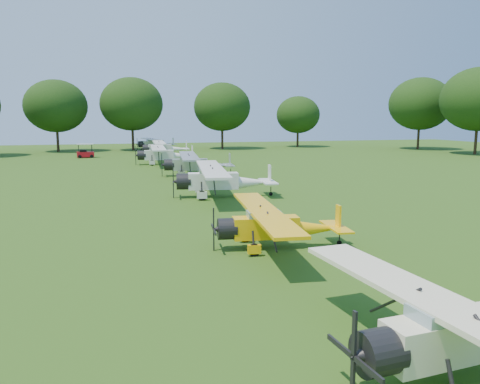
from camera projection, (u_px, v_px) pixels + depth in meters
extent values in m
plane|color=#294812|center=(215.00, 205.00, 30.85)|extent=(160.00, 160.00, 0.00)
cylinder|color=#322113|center=(476.00, 139.00, 73.72)|extent=(0.44, 0.44, 4.99)
ellipsoid|color=black|center=(479.00, 99.00, 72.77)|extent=(11.65, 11.65, 9.90)
cylinder|color=#322113|center=(418.00, 136.00, 86.44)|extent=(0.44, 0.44, 4.81)
ellipsoid|color=black|center=(420.00, 104.00, 85.53)|extent=(11.23, 11.23, 9.55)
cylinder|color=#322113|center=(298.00, 138.00, 93.92)|extent=(0.44, 0.44, 3.70)
ellipsoid|color=black|center=(298.00, 115.00, 93.22)|extent=(8.63, 8.63, 7.34)
cylinder|color=#322113|center=(222.00, 137.00, 87.76)|extent=(0.44, 0.44, 4.51)
ellipsoid|color=black|center=(222.00, 107.00, 86.91)|extent=(10.52, 10.52, 8.94)
cylinder|color=#322113|center=(133.00, 137.00, 83.80)|extent=(0.44, 0.44, 4.74)
ellipsoid|color=black|center=(132.00, 104.00, 82.90)|extent=(11.05, 11.05, 9.39)
cylinder|color=#322113|center=(58.00, 138.00, 80.21)|extent=(0.44, 0.44, 4.49)
ellipsoid|color=black|center=(56.00, 106.00, 79.36)|extent=(10.47, 10.47, 8.90)
cube|color=#EFEAC5|center=(446.00, 338.00, 10.03)|extent=(2.98, 1.08, 0.96)
cube|color=#8CA5B2|center=(445.00, 317.00, 9.92)|extent=(1.52, 0.94, 0.50)
cylinder|color=black|center=(379.00, 352.00, 9.44)|extent=(0.89, 1.01, 0.95)
cube|color=black|center=(353.00, 357.00, 9.24)|extent=(0.06, 0.11, 1.92)
cube|color=#EFEAC5|center=(445.00, 307.00, 9.89)|extent=(2.02, 9.76, 0.13)
cylinder|color=black|center=(383.00, 349.00, 10.95)|extent=(0.56, 0.19, 0.55)
cube|color=#FFBA0A|center=(266.00, 227.00, 20.35)|extent=(2.94, 1.19, 0.94)
cone|color=#FFBA0A|center=(319.00, 228.00, 20.74)|extent=(2.58, 1.10, 0.80)
cube|color=#8CA5B2|center=(264.00, 216.00, 20.26)|extent=(1.52, 0.99, 0.49)
cylinder|color=black|center=(227.00, 229.00, 20.09)|extent=(0.91, 1.02, 0.93)
cube|color=black|center=(214.00, 229.00, 20.00)|extent=(0.07, 0.11, 1.87)
cube|color=#FFBA0A|center=(264.00, 211.00, 20.23)|extent=(2.44, 9.54, 0.12)
cube|color=#FFBA0A|center=(338.00, 218.00, 20.81)|extent=(0.15, 0.50, 1.16)
cube|color=#FFBA0A|center=(336.00, 227.00, 20.86)|extent=(1.06, 2.57, 0.08)
cylinder|color=black|center=(254.00, 250.00, 19.26)|extent=(0.55, 0.21, 0.54)
cylinder|color=black|center=(245.00, 237.00, 21.43)|extent=(0.55, 0.21, 0.54)
cylinder|color=black|center=(339.00, 243.00, 21.00)|extent=(0.22, 0.10, 0.21)
cube|color=white|center=(213.00, 181.00, 33.71)|extent=(3.69, 1.55, 1.17)
cone|color=white|center=(254.00, 182.00, 34.14)|extent=(3.24, 1.43, 1.01)
cube|color=#8CA5B2|center=(212.00, 172.00, 33.60)|extent=(1.92, 1.27, 0.62)
cylinder|color=black|center=(184.00, 181.00, 33.42)|extent=(1.16, 1.29, 1.16)
cube|color=black|center=(173.00, 182.00, 33.32)|extent=(0.09, 0.14, 2.35)
cube|color=white|center=(212.00, 169.00, 33.55)|extent=(3.26, 11.97, 0.16)
cube|color=white|center=(270.00, 175.00, 34.21)|extent=(0.20, 0.63, 1.45)
cube|color=white|center=(268.00, 181.00, 34.27)|extent=(1.38, 3.24, 0.10)
cylinder|color=black|center=(202.00, 196.00, 32.35)|extent=(0.69, 0.27, 0.67)
cylinder|color=black|center=(200.00, 190.00, 35.08)|extent=(0.69, 0.27, 0.67)
cylinder|color=black|center=(271.00, 194.00, 34.45)|extent=(0.28, 0.13, 0.27)
cube|color=silver|center=(190.00, 165.00, 46.24)|extent=(3.53, 1.43, 1.13)
cone|color=silver|center=(219.00, 166.00, 46.71)|extent=(3.10, 1.33, 0.97)
cube|color=#8CA5B2|center=(189.00, 159.00, 46.13)|extent=(1.83, 1.19, 0.59)
cylinder|color=black|center=(169.00, 165.00, 45.93)|extent=(1.10, 1.23, 1.12)
cube|color=black|center=(162.00, 165.00, 45.82)|extent=(0.08, 0.14, 2.25)
cube|color=silver|center=(189.00, 156.00, 46.09)|extent=(2.93, 11.48, 0.15)
cube|color=silver|center=(230.00, 160.00, 46.79)|extent=(0.18, 0.60, 1.40)
cube|color=silver|center=(229.00, 165.00, 46.85)|extent=(1.27, 3.09, 0.10)
cylinder|color=black|center=(182.00, 174.00, 44.93)|extent=(0.66, 0.25, 0.64)
cylinder|color=black|center=(181.00, 171.00, 47.54)|extent=(0.66, 0.25, 0.64)
cylinder|color=black|center=(231.00, 174.00, 47.02)|extent=(0.27, 0.12, 0.26)
cube|color=white|center=(159.00, 155.00, 57.78)|extent=(3.63, 1.32, 1.17)
cone|color=white|center=(183.00, 156.00, 58.41)|extent=(3.18, 1.23, 1.00)
cube|color=#8CA5B2|center=(158.00, 150.00, 57.66)|extent=(1.85, 1.15, 0.61)
cylinder|color=black|center=(142.00, 155.00, 57.36)|extent=(1.08, 1.23, 1.16)
cube|color=black|center=(136.00, 155.00, 57.22)|extent=(0.08, 0.14, 2.34)
cube|color=white|center=(158.00, 148.00, 57.62)|extent=(2.49, 11.88, 0.16)
cube|color=white|center=(192.00, 151.00, 58.54)|extent=(0.16, 0.62, 1.45)
cube|color=white|center=(191.00, 155.00, 58.60)|extent=(1.17, 3.18, 0.10)
cylinder|color=black|center=(152.00, 163.00, 56.39)|extent=(0.68, 0.23, 0.67)
cylinder|color=black|center=(152.00, 161.00, 59.08)|extent=(0.68, 0.23, 0.67)
cylinder|color=black|center=(193.00, 163.00, 58.78)|extent=(0.27, 0.11, 0.27)
cube|color=white|center=(160.00, 148.00, 71.18)|extent=(3.55, 1.25, 1.15)
cone|color=white|center=(179.00, 149.00, 71.83)|extent=(3.11, 1.16, 0.98)
cube|color=#8CA5B2|center=(159.00, 144.00, 71.06)|extent=(1.80, 1.11, 0.60)
cylinder|color=black|center=(146.00, 148.00, 70.74)|extent=(1.05, 1.19, 1.13)
cube|color=black|center=(141.00, 149.00, 70.59)|extent=(0.07, 0.13, 2.29)
cube|color=white|center=(159.00, 143.00, 71.02)|extent=(2.28, 11.64, 0.15)
cube|color=white|center=(186.00, 145.00, 71.98)|extent=(0.15, 0.61, 1.42)
cube|color=white|center=(186.00, 149.00, 72.03)|extent=(1.11, 3.11, 0.10)
cylinder|color=black|center=(155.00, 154.00, 69.80)|extent=(0.66, 0.21, 0.65)
cylinder|color=black|center=(154.00, 153.00, 72.43)|extent=(0.66, 0.21, 0.65)
cylinder|color=black|center=(187.00, 154.00, 72.22)|extent=(0.27, 0.10, 0.26)
cube|color=silver|center=(152.00, 144.00, 84.02)|extent=(3.48, 1.48, 1.11)
cone|color=silver|center=(168.00, 144.00, 85.20)|extent=(3.05, 1.37, 0.95)
cube|color=#8CA5B2|center=(151.00, 141.00, 83.89)|extent=(1.81, 1.21, 0.58)
cylinder|color=black|center=(141.00, 144.00, 83.21)|extent=(1.10, 1.22, 1.09)
cube|color=black|center=(137.00, 144.00, 82.93)|extent=(0.08, 0.13, 2.21)
cube|color=silver|center=(151.00, 139.00, 83.85)|extent=(3.15, 11.26, 0.15)
cube|color=silver|center=(173.00, 141.00, 85.55)|extent=(0.19, 0.59, 1.37)
cube|color=silver|center=(173.00, 144.00, 85.58)|extent=(1.32, 3.05, 0.09)
cylinder|color=black|center=(149.00, 149.00, 82.62)|extent=(0.65, 0.26, 0.63)
cylinder|color=black|center=(146.00, 148.00, 84.98)|extent=(0.65, 0.26, 0.63)
cylinder|color=black|center=(174.00, 149.00, 85.80)|extent=(0.26, 0.12, 0.25)
cube|color=red|center=(85.00, 154.00, 67.77)|extent=(2.46, 1.47, 0.75)
cube|color=black|center=(83.00, 151.00, 67.59)|extent=(1.06, 1.25, 0.48)
cube|color=white|center=(85.00, 144.00, 67.54)|extent=(2.36, 1.57, 0.09)
cylinder|color=black|center=(80.00, 157.00, 66.92)|extent=(0.48, 0.19, 0.47)
cylinder|color=black|center=(80.00, 156.00, 68.15)|extent=(0.48, 0.19, 0.47)
cylinder|color=black|center=(92.00, 156.00, 67.47)|extent=(0.48, 0.19, 0.47)
cylinder|color=black|center=(91.00, 156.00, 68.70)|extent=(0.48, 0.19, 0.47)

